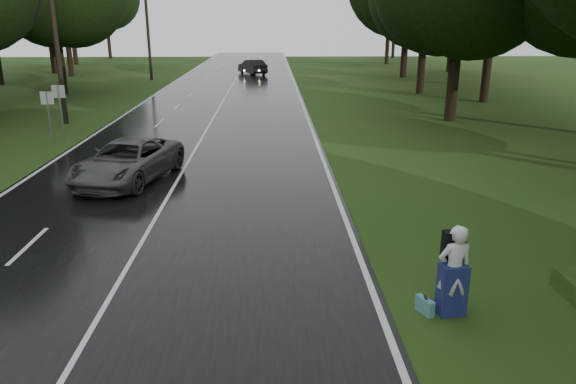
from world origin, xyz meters
The scene contains 16 objects.
ground centered at (0.00, 0.00, 0.00)m, with size 160.00×160.00×0.00m, color #264113.
road centered at (0.00, 20.00, 0.02)m, with size 12.00×140.00×0.04m, color black.
lane_center centered at (0.00, 20.00, 0.04)m, with size 0.12×140.00×0.01m, color silver.
grey_car centered at (-1.81, 8.11, 0.80)m, with size 2.51×5.45×1.51m, color #4B4D50.
far_car centered at (1.53, 49.41, 0.83)m, with size 1.68×4.82×1.59m, color black.
hitchhiker centered at (7.26, -1.73, 0.91)m, with size 0.77×0.71×1.96m.
suitcase centered at (6.73, -1.73, 0.17)m, with size 0.14×0.48×0.34m, color teal.
utility_pole_mid centered at (-8.50, 20.21, 0.00)m, with size 1.80×0.28×9.72m, color black, non-canonical shape.
utility_pole_far centered at (-8.50, 44.06, 0.00)m, with size 1.80×0.28×9.75m, color black, non-canonical shape.
road_sign_a centered at (-7.20, 14.74, 0.00)m, with size 0.61×0.10×2.55m, color white, non-canonical shape.
road_sign_b centered at (-7.20, 16.25, 0.00)m, with size 0.64×0.10×2.68m, color white, non-canonical shape.
tree_left_e centered at (-13.40, 33.49, 0.00)m, with size 9.00×9.00×14.07m, color black, non-canonical shape.
tree_left_f centered at (-17.96, 48.25, 0.00)m, with size 9.08×9.08×14.19m, color black, non-canonical shape.
tree_right_d centered at (14.38, 20.46, 0.00)m, with size 9.01×9.01×14.08m, color black, non-canonical shape.
tree_right_e centered at (15.86, 32.88, 0.00)m, with size 8.68×8.68×13.56m, color black, non-canonical shape.
tree_right_f centered at (17.53, 45.79, 0.00)m, with size 10.20×10.20×15.94m, color black, non-canonical shape.
Camera 1 is at (3.57, -11.52, 5.84)m, focal length 33.49 mm.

